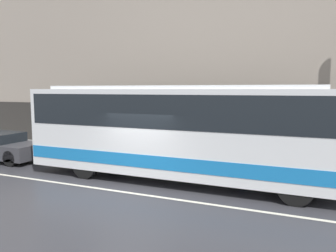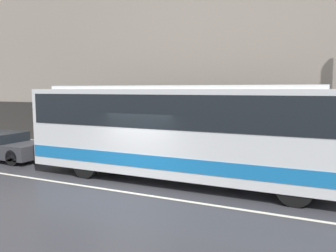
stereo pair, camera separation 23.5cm
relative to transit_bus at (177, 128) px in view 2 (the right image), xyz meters
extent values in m
plane|color=#333338|center=(-0.90, -1.98, -1.94)|extent=(60.00, 60.00, 0.00)
cube|color=gray|center=(-0.90, 3.19, -1.85)|extent=(60.00, 2.34, 0.18)
cube|color=gray|center=(-0.90, 4.51, 3.09)|extent=(60.00, 0.30, 10.07)
cube|color=#2D2B28|center=(-0.90, 4.35, -0.68)|extent=(60.00, 0.06, 2.52)
cube|color=beige|center=(-0.90, -1.98, -1.94)|extent=(54.00, 0.14, 0.01)
cube|color=white|center=(-0.01, 0.00, -0.10)|extent=(11.35, 2.51, 2.98)
cube|color=#1972BF|center=(-0.01, 0.00, -1.04)|extent=(11.30, 2.53, 0.45)
cube|color=black|center=(-0.01, 0.00, 0.64)|extent=(11.01, 2.53, 1.13)
cube|color=white|center=(-0.01, 0.00, 1.45)|extent=(9.65, 2.13, 0.12)
cylinder|color=black|center=(4.07, -1.09, -1.44)|extent=(1.01, 0.28, 1.01)
cylinder|color=black|center=(4.07, 1.09, -1.44)|extent=(1.01, 0.28, 1.01)
cylinder|color=black|center=(-3.28, -1.09, -1.44)|extent=(1.01, 0.28, 1.01)
cylinder|color=black|center=(-3.28, 1.09, -1.44)|extent=(1.01, 0.28, 1.01)
cube|color=#38383D|center=(-9.15, 0.00, -1.42)|extent=(4.69, 1.84, 0.65)
cylinder|color=black|center=(-7.45, -0.82, -1.59)|extent=(0.70, 0.20, 0.70)
cylinder|color=black|center=(-7.45, 0.82, -1.59)|extent=(0.70, 0.20, 0.70)
cylinder|color=navy|center=(1.72, 3.63, -1.02)|extent=(0.36, 0.36, 1.49)
sphere|color=tan|center=(1.72, 3.63, -0.14)|extent=(0.27, 0.27, 0.27)
camera|label=1|loc=(4.30, -10.89, 1.38)|focal=35.00mm
camera|label=2|loc=(4.51, -10.79, 1.38)|focal=35.00mm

